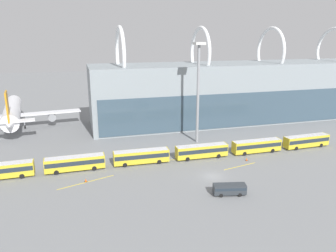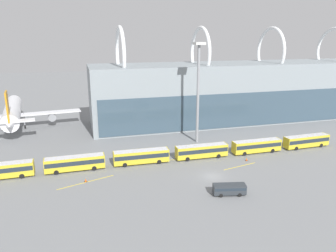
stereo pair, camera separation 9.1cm
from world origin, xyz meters
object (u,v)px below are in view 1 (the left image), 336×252
object	(u,v)px
shuttle_bus_0	(1,170)
traffic_cone_0	(86,180)
shuttle_bus_1	(75,162)
traffic_cone_2	(247,159)
airliner_at_gate_far	(190,103)
service_van_foreground	(230,189)
floodlight_mast	(198,82)
shuttle_bus_3	(202,150)
shuttle_bus_5	(306,140)
airliner_at_gate_near	(12,112)
shuttle_bus_4	(257,145)
shuttle_bus_2	(141,156)
airliner_parked_remote	(315,89)

from	to	relation	value
shuttle_bus_0	traffic_cone_0	bearing A→B (deg)	-22.46
shuttle_bus_1	traffic_cone_2	size ratio (longest dim) A/B	15.67
airliner_at_gate_far	service_van_foreground	world-z (taller)	airliner_at_gate_far
floodlight_mast	shuttle_bus_3	bearing A→B (deg)	-105.36
service_van_foreground	floodlight_mast	bearing A→B (deg)	92.52
shuttle_bus_0	shuttle_bus_5	world-z (taller)	same
shuttle_bus_1	traffic_cone_2	world-z (taller)	shuttle_bus_1
airliner_at_gate_far	traffic_cone_2	xyz separation A→B (m)	(-2.04, -45.64, -4.39)
airliner_at_gate_near	shuttle_bus_1	size ratio (longest dim) A/B	3.24
shuttle_bus_4	shuttle_bus_5	size ratio (longest dim) A/B	0.99
airliner_at_gate_near	airliner_at_gate_far	bearing A→B (deg)	-94.90
shuttle_bus_4	floodlight_mast	xyz separation A→B (m)	(-11.26, 11.99, 14.46)
shuttle_bus_1	shuttle_bus_3	world-z (taller)	same
shuttle_bus_2	traffic_cone_2	world-z (taller)	shuttle_bus_2
shuttle_bus_2	traffic_cone_0	bearing A→B (deg)	-151.52
airliner_parked_remote	floodlight_mast	bearing A→B (deg)	56.44
service_van_foreground	shuttle_bus_5	bearing A→B (deg)	43.23
shuttle_bus_0	shuttle_bus_2	distance (m)	28.97
airliner_at_gate_far	floodlight_mast	world-z (taller)	floodlight_mast
airliner_at_gate_far	shuttle_bus_4	world-z (taller)	airliner_at_gate_far
airliner_at_gate_near	service_van_foreground	bearing A→B (deg)	-148.82
shuttle_bus_3	airliner_at_gate_near	bearing A→B (deg)	140.75
airliner_at_gate_near	airliner_parked_remote	bearing A→B (deg)	-91.72
shuttle_bus_0	traffic_cone_2	distance (m)	53.17
shuttle_bus_4	floodlight_mast	distance (m)	21.90
shuttle_bus_1	floodlight_mast	bearing A→B (deg)	18.69
airliner_parked_remote	shuttle_bus_0	xyz separation A→B (m)	(-115.15, -49.58, -3.84)
shuttle_bus_0	service_van_foreground	bearing A→B (deg)	-26.46
airliner_at_gate_near	shuttle_bus_5	xyz separation A→B (m)	(76.14, -39.41, -3.40)
shuttle_bus_3	traffic_cone_0	world-z (taller)	shuttle_bus_3
shuttle_bus_1	shuttle_bus_2	bearing A→B (deg)	-0.78
shuttle_bus_4	traffic_cone_2	xyz separation A→B (m)	(-4.98, -4.30, -1.48)
airliner_at_gate_far	shuttle_bus_0	distance (m)	68.67
shuttle_bus_1	shuttle_bus_4	distance (m)	43.45
airliner_parked_remote	shuttle_bus_5	world-z (taller)	airliner_parked_remote
shuttle_bus_5	floodlight_mast	distance (m)	31.84
airliner_parked_remote	traffic_cone_0	size ratio (longest dim) A/B	55.61
shuttle_bus_2	shuttle_bus_3	distance (m)	14.49
airliner_at_gate_near	shuttle_bus_5	distance (m)	85.81
shuttle_bus_2	shuttle_bus_5	world-z (taller)	same
shuttle_bus_1	traffic_cone_0	bearing A→B (deg)	-74.13
airliner_at_gate_far	shuttle_bus_4	size ratio (longest dim) A/B	3.34
shuttle_bus_3	service_van_foreground	xyz separation A→B (m)	(-1.92, -18.87, -0.66)
airliner_parked_remote	shuttle_bus_2	xyz separation A→B (m)	(-86.18, -49.33, -3.84)
airliner_at_gate_near	shuttle_bus_2	bearing A→B (deg)	-146.69
airliner_at_gate_near	airliner_parked_remote	size ratio (longest dim) A/B	1.08
service_van_foreground	airliner_parked_remote	bearing A→B (deg)	55.01
airliner_at_gate_near	service_van_foreground	world-z (taller)	airliner_at_gate_near
shuttle_bus_2	traffic_cone_0	world-z (taller)	shuttle_bus_2
shuttle_bus_0	floodlight_mast	bearing A→B (deg)	12.10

